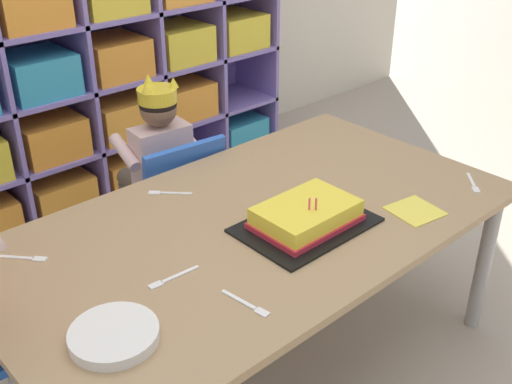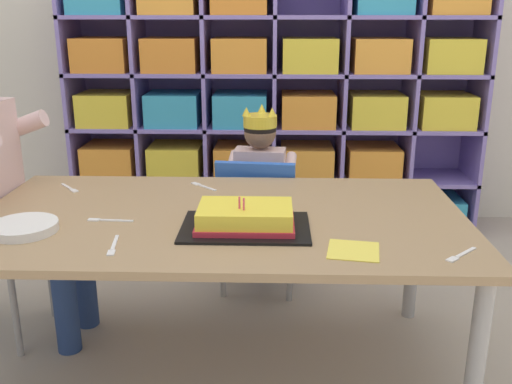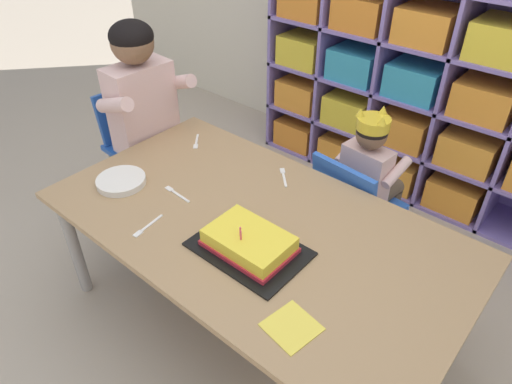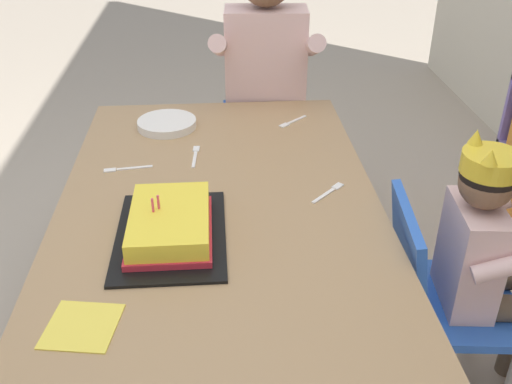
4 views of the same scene
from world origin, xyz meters
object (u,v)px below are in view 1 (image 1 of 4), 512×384
(fork_scattered_mid_table, at_px, (171,278))
(fork_at_table_front_edge, at_px, (248,305))
(paper_plate_stack, at_px, (114,335))
(activity_table, at_px, (256,235))
(classroom_chair_blue, at_px, (174,198))
(fork_by_napkin, at_px, (26,258))
(birthday_cake_on_tray, at_px, (306,217))
(fork_near_child_seat, at_px, (473,184))
(child_with_crown, at_px, (157,155))
(fork_near_cake_tray, at_px, (167,193))

(fork_scattered_mid_table, relative_size, fork_at_table_front_edge, 1.01)
(paper_plate_stack, xyz_separation_m, fork_scattered_mid_table, (0.22, 0.10, -0.01))
(paper_plate_stack, bearing_deg, activity_table, 16.44)
(classroom_chair_blue, distance_m, fork_scattered_mid_table, 0.80)
(fork_by_napkin, relative_size, fork_at_table_front_edge, 0.75)
(birthday_cake_on_tray, distance_m, fork_scattered_mid_table, 0.43)
(birthday_cake_on_tray, distance_m, paper_plate_stack, 0.65)
(paper_plate_stack, relative_size, fork_near_child_seat, 1.86)
(fork_scattered_mid_table, bearing_deg, activity_table, 14.68)
(child_with_crown, height_order, fork_at_table_front_edge, child_with_crown)
(fork_by_napkin, bearing_deg, fork_scattered_mid_table, 173.74)
(fork_near_cake_tray, xyz_separation_m, fork_by_napkin, (-0.48, -0.04, 0.00))
(birthday_cake_on_tray, bearing_deg, fork_scattered_mid_table, 173.14)
(fork_near_child_seat, height_order, fork_scattered_mid_table, same)
(activity_table, bearing_deg, fork_at_table_front_edge, -134.85)
(fork_near_cake_tray, bearing_deg, paper_plate_stack, -89.92)
(paper_plate_stack, relative_size, fork_by_napkin, 1.85)
(child_with_crown, distance_m, fork_scattered_mid_table, 0.87)
(birthday_cake_on_tray, distance_m, fork_by_napkin, 0.76)
(fork_at_table_front_edge, bearing_deg, fork_scattered_mid_table, 12.53)
(activity_table, bearing_deg, birthday_cake_on_tray, -55.38)
(paper_plate_stack, distance_m, fork_scattered_mid_table, 0.24)
(classroom_chair_blue, height_order, child_with_crown, child_with_crown)
(paper_plate_stack, relative_size, fork_at_table_front_edge, 1.38)
(fork_near_child_seat, bearing_deg, fork_by_napkin, 111.78)
(activity_table, height_order, child_with_crown, child_with_crown)
(child_with_crown, relative_size, fork_by_napkin, 7.52)
(birthday_cake_on_tray, height_order, fork_near_child_seat, birthday_cake_on_tray)
(activity_table, distance_m, child_with_crown, 0.68)
(fork_by_napkin, bearing_deg, fork_near_child_seat, -155.68)
(child_with_crown, height_order, fork_near_child_seat, child_with_crown)
(fork_near_child_seat, relative_size, fork_near_cake_tray, 1.00)
(activity_table, relative_size, fork_scattered_mid_table, 10.80)
(paper_plate_stack, bearing_deg, fork_near_child_seat, -6.39)
(birthday_cake_on_tray, bearing_deg, fork_near_child_seat, -17.66)
(activity_table, relative_size, paper_plate_stack, 7.84)
(paper_plate_stack, bearing_deg, fork_scattered_mid_table, 24.12)
(classroom_chair_blue, relative_size, fork_near_cake_tray, 5.76)
(fork_by_napkin, bearing_deg, paper_plate_stack, 139.98)
(classroom_chair_blue, height_order, fork_near_child_seat, classroom_chair_blue)
(activity_table, bearing_deg, paper_plate_stack, -163.56)
(fork_near_child_seat, height_order, fork_by_napkin, same)
(child_with_crown, relative_size, birthday_cake_on_tray, 2.11)
(paper_plate_stack, bearing_deg, classroom_chair_blue, 47.70)
(activity_table, distance_m, fork_scattered_mid_table, 0.36)
(classroom_chair_blue, relative_size, fork_near_child_seat, 5.75)
(classroom_chair_blue, xyz_separation_m, fork_at_table_front_edge, (-0.37, -0.84, 0.20))
(activity_table, height_order, birthday_cake_on_tray, birthday_cake_on_tray)
(child_with_crown, distance_m, fork_at_table_front_edge, 1.02)
(fork_near_child_seat, bearing_deg, paper_plate_stack, 129.86)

